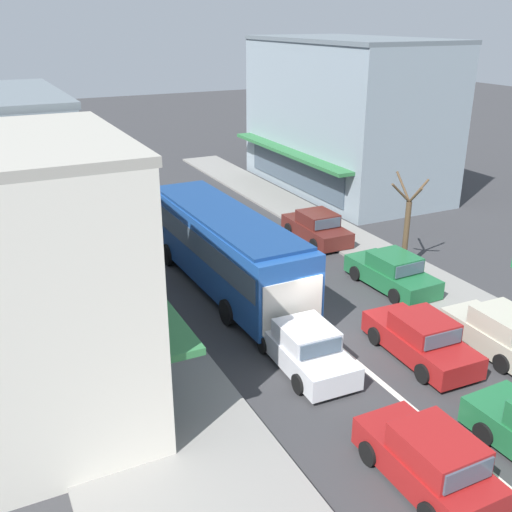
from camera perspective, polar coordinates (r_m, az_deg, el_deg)
name	(u,v)px	position (r m, az deg, el deg)	size (l,w,h in m)	color
ground_plane	(322,333)	(21.39, 6.30, -7.33)	(140.00, 140.00, 0.00)	#353538
lane_centre_line	(270,290)	(24.46, 1.33, -3.26)	(0.20, 28.00, 0.01)	silver
sidewalk_left	(91,302)	(24.21, -15.42, -4.20)	(5.20, 44.00, 0.14)	gray
kerb_right	(366,249)	(29.08, 10.41, 0.68)	(2.80, 44.00, 0.12)	gray
building_right_far	(345,116)	(38.86, 8.45, 13.08)	(8.19, 13.91, 9.23)	#84939E
city_bus	(224,244)	(24.05, -3.07, 1.12)	(2.92, 10.91, 3.23)	#1E4C99
hatchback_behind_bus_near	(429,460)	(15.36, 16.14, -18.20)	(1.83, 3.71, 1.54)	maroon
sedan_behind_bus_mid	(421,339)	(20.29, 15.43, -7.64)	(2.01, 4.26, 1.47)	maroon
sedan_queue_gap_filler	(304,348)	(19.16, 4.64, -8.71)	(2.00, 4.25, 1.47)	silver
parked_hatchback_kerb_front	(499,332)	(21.42, 22.13, -6.76)	(1.91, 3.75, 1.54)	#B7B29E
parked_sedan_kerb_second	(392,273)	(25.06, 12.83, -1.55)	(2.00, 4.26, 1.47)	#1E6638
parked_sedan_kerb_third	(317,228)	(29.81, 5.79, 2.71)	(1.93, 4.22, 1.47)	#561E19
traffic_light_downstreet	(87,152)	(37.76, -15.80, 9.54)	(0.33, 0.24, 4.20)	gray
street_tree_right	(406,227)	(26.42, 14.14, 2.69)	(1.97, 1.72, 4.25)	brown
pedestrian_with_handbag_near	(120,242)	(27.25, -12.83, 1.30)	(0.65, 0.40, 1.63)	#232838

